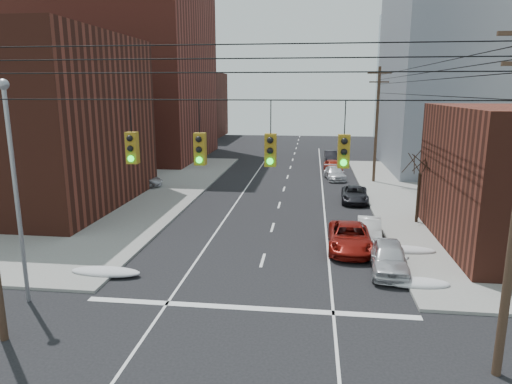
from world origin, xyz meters
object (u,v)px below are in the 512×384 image
(red_pickup, at_px, (350,237))
(parked_car_e, at_px, (333,166))
(parked_car_c, at_px, (355,194))
(parked_car_b, at_px, (369,230))
(lot_car_b, at_px, (139,180))
(lot_car_a, at_px, (96,188))
(parked_car_d, at_px, (335,173))
(lot_car_d, at_px, (91,176))
(parked_car_a, at_px, (389,257))
(parked_car_f, at_px, (331,156))
(lot_car_c, at_px, (44,191))

(red_pickup, height_order, parked_car_e, parked_car_e)
(parked_car_e, bearing_deg, parked_car_c, -92.11)
(parked_car_b, relative_size, lot_car_b, 0.89)
(lot_car_a, bearing_deg, parked_car_e, -34.91)
(parked_car_d, bearing_deg, lot_car_d, -174.76)
(red_pickup, xyz_separation_m, parked_car_b, (1.28, 1.88, -0.08))
(red_pickup, relative_size, lot_car_a, 1.13)
(parked_car_c, xyz_separation_m, parked_car_d, (-1.18, 9.41, 0.02))
(parked_car_a, bearing_deg, lot_car_d, 147.20)
(parked_car_d, bearing_deg, parked_car_c, -89.94)
(parked_car_e, height_order, parked_car_f, parked_car_e)
(red_pickup, xyz_separation_m, parked_car_f, (0.07, 32.35, -0.01))
(parked_car_f, relative_size, lot_car_a, 0.93)
(parked_car_a, distance_m, parked_car_f, 35.47)
(parked_car_b, bearing_deg, parked_car_f, 97.38)
(lot_car_a, bearing_deg, parked_car_c, -66.79)
(parked_car_a, height_order, parked_car_b, parked_car_a)
(parked_car_b, xyz_separation_m, parked_car_c, (-0.03, 9.63, -0.02))
(parked_car_d, bearing_deg, parked_car_b, -93.46)
(parked_car_d, bearing_deg, parked_car_a, -93.28)
(parked_car_b, bearing_deg, red_pickup, -119.11)
(red_pickup, relative_size, lot_car_b, 1.18)
(parked_car_c, distance_m, parked_car_d, 9.48)
(parked_car_c, bearing_deg, parked_car_d, 100.13)
(parked_car_b, distance_m, parked_car_c, 9.63)
(lot_car_b, height_order, lot_car_c, lot_car_c)
(lot_car_c, relative_size, lot_car_d, 1.37)
(parked_car_c, height_order, lot_car_d, lot_car_d)
(red_pickup, bearing_deg, lot_car_a, 155.11)
(parked_car_b, relative_size, parked_car_e, 0.92)
(lot_car_d, bearing_deg, parked_car_c, -83.75)
(parked_car_c, height_order, lot_car_c, lot_car_c)
(parked_car_f, relative_size, lot_car_b, 0.98)
(parked_car_a, relative_size, parked_car_e, 1.04)
(parked_car_b, bearing_deg, lot_car_b, 152.26)
(parked_car_f, xyz_separation_m, lot_car_a, (-20.17, -22.23, 0.20))
(red_pickup, bearing_deg, parked_car_b, 57.63)
(lot_car_b, bearing_deg, parked_car_e, -70.36)
(parked_car_a, height_order, lot_car_c, lot_car_c)
(lot_car_c, bearing_deg, lot_car_d, -17.22)
(red_pickup, height_order, parked_car_f, red_pickup)
(parked_car_c, xyz_separation_m, parked_car_e, (-1.18, 13.05, 0.10))
(parked_car_f, bearing_deg, lot_car_c, -136.10)
(parked_car_a, xyz_separation_m, lot_car_c, (-25.34, 11.44, 0.15))
(parked_car_b, relative_size, parked_car_f, 0.91)
(parked_car_e, distance_m, lot_car_c, 28.74)
(parked_car_e, relative_size, parked_car_f, 0.99)
(parked_car_b, height_order, parked_car_c, parked_car_b)
(red_pickup, distance_m, parked_car_e, 24.56)
(red_pickup, bearing_deg, parked_car_d, 91.65)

